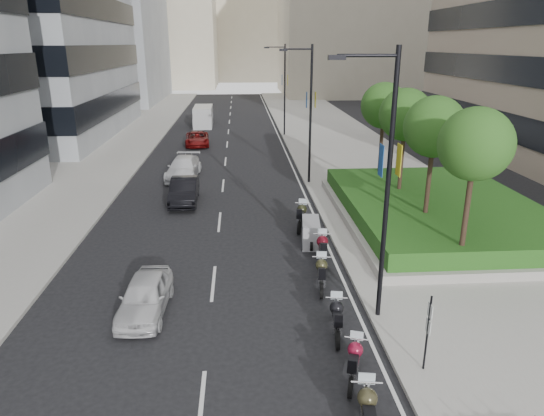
{
  "coord_description": "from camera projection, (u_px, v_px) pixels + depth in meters",
  "views": [
    {
      "loc": [
        -0.35,
        -13.39,
        9.03
      ],
      "look_at": [
        1.06,
        7.22,
        2.0
      ],
      "focal_mm": 32.0,
      "sensor_mm": 36.0,
      "label": 1
    }
  ],
  "objects": [
    {
      "name": "parking_sign",
      "position": [
        428.0,
        329.0,
        13.53
      ],
      "size": [
        0.06,
        0.32,
        2.5
      ],
      "color": "black",
      "rests_on": "ground"
    },
    {
      "name": "motorcycle_3",
      "position": [
        321.0,
        274.0,
        18.71
      ],
      "size": [
        0.73,
        2.2,
        1.1
      ],
      "rotation": [
        0.0,
        0.0,
        1.42
      ],
      "color": "black",
      "rests_on": "ground"
    },
    {
      "name": "motorcycle_6",
      "position": [
        301.0,
        216.0,
        24.83
      ],
      "size": [
        0.89,
        2.33,
        1.18
      ],
      "rotation": [
        0.0,
        0.0,
        1.32
      ],
      "color": "black",
      "rests_on": "ground"
    },
    {
      "name": "ground",
      "position": [
        254.0,
        339.0,
        15.58
      ],
      "size": [
        160.0,
        160.0,
        0.0
      ],
      "primitive_type": "plane",
      "color": "black",
      "rests_on": "ground"
    },
    {
      "name": "delivery_van",
      "position": [
        203.0,
        117.0,
        55.2
      ],
      "size": [
        2.13,
        5.38,
        2.24
      ],
      "rotation": [
        0.0,
        0.0,
        0.02
      ],
      "color": "#BBBCBE",
      "rests_on": "ground"
    },
    {
      "name": "building_cream_left",
      "position": [
        153.0,
        4.0,
        103.39
      ],
      "size": [
        26.0,
        24.0,
        34.0
      ],
      "primitive_type": "cube",
      "color": "#B7AD93",
      "rests_on": "ground"
    },
    {
      "name": "car_d",
      "position": [
        197.0,
        139.0,
        45.0
      ],
      "size": [
        2.46,
        4.76,
        1.28
      ],
      "primitive_type": "imported",
      "rotation": [
        0.0,
        0.0,
        0.07
      ],
      "color": "#690C0C",
      "rests_on": "ground"
    },
    {
      "name": "car_c",
      "position": [
        184.0,
        168.0,
        34.13
      ],
      "size": [
        2.38,
        5.1,
        1.44
      ],
      "primitive_type": "imported",
      "rotation": [
        0.0,
        0.0,
        -0.07
      ],
      "color": "silver",
      "rests_on": "ground"
    },
    {
      "name": "tree_0",
      "position": [
        476.0,
        145.0,
        18.16
      ],
      "size": [
        2.8,
        2.8,
        6.3
      ],
      "color": "#332319",
      "rests_on": "planter"
    },
    {
      "name": "car_a",
      "position": [
        145.0,
        296.0,
        16.96
      ],
      "size": [
        1.7,
        3.91,
        1.31
      ],
      "primitive_type": "imported",
      "rotation": [
        0.0,
        0.0,
        -0.04
      ],
      "color": "silver",
      "rests_on": "ground"
    },
    {
      "name": "motorcycle_4",
      "position": [
        322.0,
        250.0,
        20.8
      ],
      "size": [
        0.79,
        2.35,
        1.17
      ],
      "rotation": [
        0.0,
        0.0,
        1.45
      ],
      "color": "black",
      "rests_on": "ground"
    },
    {
      "name": "lamp_post_1",
      "position": [
        308.0,
        108.0,
        31.22
      ],
      "size": [
        2.34,
        0.45,
        9.0
      ],
      "color": "black",
      "rests_on": "ground"
    },
    {
      "name": "tree_1",
      "position": [
        434.0,
        127.0,
        21.94
      ],
      "size": [
        2.8,
        2.8,
        6.3
      ],
      "color": "#332319",
      "rests_on": "planter"
    },
    {
      "name": "motorcycle_2",
      "position": [
        337.0,
        318.0,
        15.7
      ],
      "size": [
        0.72,
        2.16,
        1.08
      ],
      "rotation": [
        0.0,
        0.0,
        1.43
      ],
      "color": "black",
      "rests_on": "ground"
    },
    {
      "name": "lane_centre",
      "position": [
        227.0,
        149.0,
        43.81
      ],
      "size": [
        0.12,
        100.0,
        0.01
      ],
      "primitive_type": "cube",
      "color": "silver",
      "rests_on": "ground"
    },
    {
      "name": "motorcycle_0",
      "position": [
        368.0,
        415.0,
        11.57
      ],
      "size": [
        0.77,
        2.31,
        1.15
      ],
      "rotation": [
        0.0,
        0.0,
        1.43
      ],
      "color": "black",
      "rests_on": "ground"
    },
    {
      "name": "sidewalk_right",
      "position": [
        341.0,
        146.0,
        44.47
      ],
      "size": [
        10.0,
        100.0,
        0.15
      ],
      "primitive_type": "cube",
      "color": "#9E9B93",
      "rests_on": "ground"
    },
    {
      "name": "planter",
      "position": [
        437.0,
        217.0,
        25.56
      ],
      "size": [
        10.0,
        14.0,
        0.4
      ],
      "primitive_type": "cube",
      "color": "#9F9A94",
      "rests_on": "sidewalk_right"
    },
    {
      "name": "sidewalk_left",
      "position": [
        108.0,
        150.0,
        43.11
      ],
      "size": [
        8.0,
        100.0,
        0.15
      ],
      "primitive_type": "cube",
      "color": "#9E9B93",
      "rests_on": "ground"
    },
    {
      "name": "lamp_post_2",
      "position": [
        283.0,
        85.0,
        48.22
      ],
      "size": [
        2.34,
        0.45,
        9.0
      ],
      "color": "black",
      "rests_on": "ground"
    },
    {
      "name": "motorcycle_5",
      "position": [
        311.0,
        233.0,
        22.78
      ],
      "size": [
        1.0,
        2.07,
        1.19
      ],
      "rotation": [
        0.0,
        0.0,
        1.46
      ],
      "color": "black",
      "rests_on": "ground"
    },
    {
      "name": "motorcycle_1",
      "position": [
        354.0,
        362.0,
        13.6
      ],
      "size": [
        0.89,
        1.99,
        1.03
      ],
      "rotation": [
        0.0,
        0.0,
        1.24
      ],
      "color": "black",
      "rests_on": "ground"
    },
    {
      "name": "tree_2",
      "position": [
        405.0,
        115.0,
        25.71
      ],
      "size": [
        2.8,
        2.8,
        6.3
      ],
      "color": "#332319",
      "rests_on": "planter"
    },
    {
      "name": "hedge",
      "position": [
        438.0,
        206.0,
        25.36
      ],
      "size": [
        9.4,
        13.4,
        0.8
      ],
      "primitive_type": "cube",
      "color": "#194814",
      "rests_on": "planter"
    },
    {
      "name": "lamp_post_0",
      "position": [
        384.0,
        177.0,
        15.16
      ],
      "size": [
        2.34,
        0.45,
        9.0
      ],
      "color": "black",
      "rests_on": "ground"
    },
    {
      "name": "building_cream_centre",
      "position": [
        245.0,
        2.0,
        122.93
      ],
      "size": [
        30.0,
        24.0,
        38.0
      ],
      "primitive_type": "cube",
      "color": "#B7AD93",
      "rests_on": "ground"
    },
    {
      "name": "car_b",
      "position": [
        184.0,
        191.0,
        28.78
      ],
      "size": [
        1.63,
        4.46,
        1.46
      ],
      "primitive_type": "imported",
      "rotation": [
        0.0,
        0.0,
        0.02
      ],
      "color": "black",
      "rests_on": "ground"
    },
    {
      "name": "building_grey_far",
      "position": [
        84.0,
        3.0,
        75.31
      ],
      "size": [
        22.0,
        26.0,
        30.0
      ],
      "primitive_type": "cube",
      "color": "gray",
      "rests_on": "ground"
    },
    {
      "name": "tree_3",
      "position": [
        384.0,
        106.0,
        29.49
      ],
      "size": [
        2.8,
        2.8,
        6.3
      ],
      "color": "#332319",
      "rests_on": "planter"
    },
    {
      "name": "lane_edge",
      "position": [
        284.0,
        148.0,
        44.15
      ],
      "size": [
        0.12,
        100.0,
        0.01
      ],
      "primitive_type": "cube",
      "color": "silver",
      "rests_on": "ground"
    }
  ]
}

